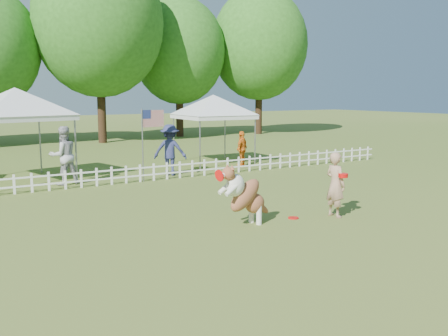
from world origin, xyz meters
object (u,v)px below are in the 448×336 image
Objects in this scene: spectator_b at (170,150)px; spectator_c at (242,149)px; frisbee_on_turf at (293,218)px; spectator_a at (63,156)px; handler at (335,185)px; canopy_tent_right at (213,130)px; canopy_tent_left at (18,136)px; flag_pole at (143,145)px; dog at (246,195)px.

spectator_c is (3.56, 0.60, -0.21)m from spectator_b.
spectator_a reaches higher than frisbee_on_turf.
canopy_tent_right is (2.14, 9.50, 0.64)m from handler.
handler is 1.09× the size of spectator_c.
handler is 0.85× the size of spectator_b.
spectator_b is 1.29× the size of spectator_c.
handler is at bearing 131.86° from spectator_b.
canopy_tent_left is 4.23m from flag_pole.
canopy_tent_left reaches higher than spectator_b.
spectator_a is (-3.56, 7.46, 0.95)m from frisbee_on_turf.
canopy_tent_right reaches higher than flag_pole.
spectator_b reaches higher than frisbee_on_turf.
dog is 0.74× the size of spectator_a.
spectator_a is 3.80m from spectator_b.
spectator_a is (-2.21, 7.41, 0.25)m from dog.
spectator_c is at bearing -18.68° from canopy_tent_left.
canopy_tent_right is 1.48× the size of spectator_a.
handler is 0.64× the size of flag_pole.
flag_pole is at bearing 79.08° from dog.
handler is at bearing -100.32° from canopy_tent_right.
canopy_tent_right reaches higher than frisbee_on_turf.
spectator_b is at bearing 170.59° from spectator_a.
canopy_tent_left is 2.14× the size of spectator_c.
frisbee_on_turf is 0.13× the size of spectator_a.
handler is 1.30m from frisbee_on_turf.
handler is 7.78m from spectator_b.
canopy_tent_right is 1.51m from spectator_c.
spectator_a is (-2.45, 0.80, -0.28)m from flag_pole.
canopy_tent_left is 1.25× the size of flag_pole.
flag_pole is at bearing 16.87° from handler.
canopy_tent_left is at bearing -175.73° from canopy_tent_right.
frisbee_on_turf is at bearing -91.59° from flag_pole.
spectator_a reaches higher than handler.
spectator_a is at bearing 150.81° from flag_pole.
frisbee_on_turf is at bearing -74.68° from canopy_tent_left.
canopy_tent_left is 1.61× the size of spectator_a.
canopy_tent_right is at bearing -10.82° from canopy_tent_left.
spectator_b is at bearing -22.73° from spectator_c.
flag_pole is (3.60, -2.19, -0.32)m from canopy_tent_left.
flag_pole is at bearing -147.49° from canopy_tent_right.
dog is 9.45m from spectator_c.
spectator_a reaches higher than spectator_c.
flag_pole is (-4.22, -2.45, -0.19)m from canopy_tent_right.
canopy_tent_left is at bearing -38.24° from spectator_c.
canopy_tent_left is at bearing 137.61° from flag_pole.
flag_pole is 2.59m from spectator_a.
canopy_tent_left is at bearing 32.01° from handler.
dog is at bearing -81.86° from canopy_tent_left.
handler is 8.81m from spectator_c.
frisbee_on_turf is 9.73m from canopy_tent_right.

